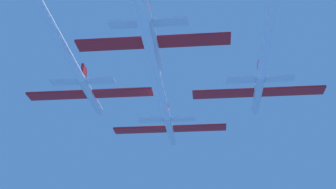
% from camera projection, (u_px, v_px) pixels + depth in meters
% --- Properties ---
extents(jet_lead, '(18.60, 50.43, 3.08)m').
position_uv_depth(jet_lead, '(162.00, 98.00, 70.01)').
color(jet_lead, white).
extents(jet_left_wing, '(18.60, 48.65, 3.08)m').
position_uv_depth(jet_left_wing, '(68.00, 55.00, 61.62)').
color(jet_left_wing, white).
extents(jet_right_wing, '(18.60, 51.44, 3.08)m').
position_uv_depth(jet_right_wing, '(266.00, 46.00, 58.20)').
color(jet_right_wing, white).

